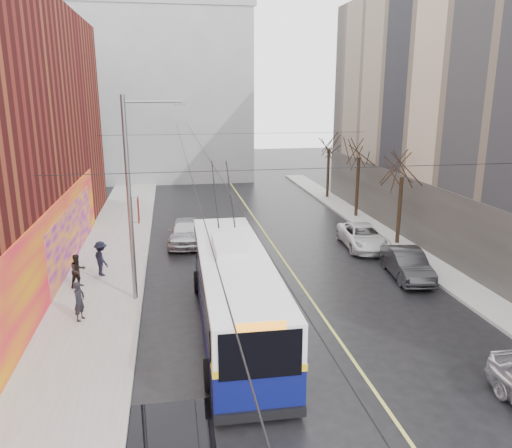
% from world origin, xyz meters
% --- Properties ---
extents(ground, '(140.00, 140.00, 0.00)m').
position_xyz_m(ground, '(0.00, 0.00, 0.00)').
color(ground, black).
rests_on(ground, ground).
extents(sidewalk_left, '(4.00, 60.00, 0.15)m').
position_xyz_m(sidewalk_left, '(-8.00, 12.00, 0.07)').
color(sidewalk_left, gray).
rests_on(sidewalk_left, ground).
extents(sidewalk_right, '(2.00, 60.00, 0.15)m').
position_xyz_m(sidewalk_right, '(9.00, 12.00, 0.07)').
color(sidewalk_right, gray).
rests_on(sidewalk_right, ground).
extents(lane_line, '(0.12, 50.00, 0.01)m').
position_xyz_m(lane_line, '(1.50, 14.00, 0.00)').
color(lane_line, '#BFB74C').
rests_on(lane_line, ground).
extents(building_far, '(20.50, 12.10, 18.00)m').
position_xyz_m(building_far, '(-6.00, 44.99, 9.02)').
color(building_far, gray).
rests_on(building_far, ground).
extents(streetlight_pole, '(2.65, 0.60, 9.00)m').
position_xyz_m(streetlight_pole, '(-6.14, 10.00, 4.85)').
color(streetlight_pole, slate).
rests_on(streetlight_pole, ground).
extents(catenary_wires, '(18.00, 60.00, 0.22)m').
position_xyz_m(catenary_wires, '(-2.54, 14.77, 6.25)').
color(catenary_wires, black).
extents(tree_near, '(3.20, 3.20, 6.40)m').
position_xyz_m(tree_near, '(9.00, 16.00, 4.98)').
color(tree_near, black).
rests_on(tree_near, ground).
extents(tree_mid, '(3.20, 3.20, 6.68)m').
position_xyz_m(tree_mid, '(9.00, 23.00, 5.25)').
color(tree_mid, black).
rests_on(tree_mid, ground).
extents(tree_far, '(3.20, 3.20, 6.57)m').
position_xyz_m(tree_far, '(9.00, 30.00, 5.14)').
color(tree_far, black).
rests_on(tree_far, ground).
extents(puddle, '(2.73, 3.19, 0.01)m').
position_xyz_m(puddle, '(-5.00, 0.50, 0.00)').
color(puddle, black).
rests_on(puddle, ground).
extents(pigeons_flying, '(2.57, 2.55, 3.08)m').
position_xyz_m(pigeons_flying, '(-1.28, 10.90, 7.34)').
color(pigeons_flying, slate).
extents(trolleybus, '(3.03, 12.41, 5.85)m').
position_xyz_m(trolleybus, '(-2.25, 6.57, 1.63)').
color(trolleybus, '#0A0E4B').
rests_on(trolleybus, ground).
extents(parked_car_b, '(2.06, 4.57, 1.46)m').
position_xyz_m(parked_car_b, '(7.00, 10.68, 0.73)').
color(parked_car_b, '#28282A').
rests_on(parked_car_b, ground).
extents(parked_car_c, '(2.65, 5.08, 1.37)m').
position_xyz_m(parked_car_c, '(6.72, 15.85, 0.68)').
color(parked_car_c, silver).
rests_on(parked_car_c, ground).
extents(following_car, '(2.34, 4.78, 1.57)m').
position_xyz_m(following_car, '(-3.81, 18.42, 0.78)').
color(following_car, '#B0B0B5').
rests_on(following_car, ground).
extents(pedestrian_a, '(0.59, 0.70, 1.63)m').
position_xyz_m(pedestrian_a, '(-8.36, 8.10, 0.97)').
color(pedestrian_a, black).
rests_on(pedestrian_a, sidewalk_left).
extents(pedestrian_b, '(0.99, 0.97, 1.61)m').
position_xyz_m(pedestrian_b, '(-9.02, 11.81, 0.95)').
color(pedestrian_b, black).
rests_on(pedestrian_b, sidewalk_left).
extents(pedestrian_c, '(1.15, 1.32, 1.77)m').
position_xyz_m(pedestrian_c, '(-8.12, 13.22, 1.04)').
color(pedestrian_c, black).
rests_on(pedestrian_c, sidewalk_left).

